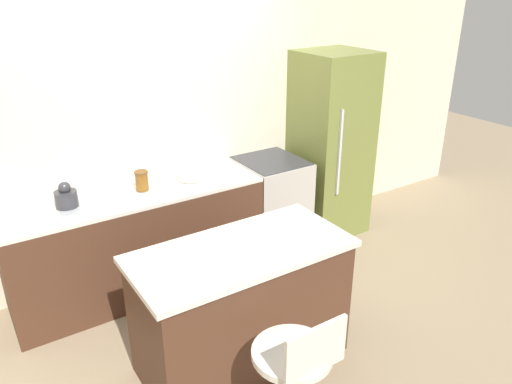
{
  "coord_description": "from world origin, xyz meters",
  "views": [
    {
      "loc": [
        -1.47,
        -3.26,
        2.5
      ],
      "look_at": [
        0.46,
        -0.28,
        0.94
      ],
      "focal_mm": 35.0,
      "sensor_mm": 36.0,
      "label": 1
    }
  ],
  "objects": [
    {
      "name": "ground_plane",
      "position": [
        0.0,
        0.0,
        0.0
      ],
      "size": [
        14.0,
        14.0,
        0.0
      ],
      "primitive_type": "plane",
      "color": "#998466"
    },
    {
      "name": "mixing_bowl",
      "position": [
        0.2,
        0.33,
        0.94
      ],
      "size": [
        0.22,
        0.22,
        0.08
      ],
      "color": "white",
      "rests_on": "back_counter"
    },
    {
      "name": "canister_jar",
      "position": [
        -0.23,
        0.33,
        0.98
      ],
      "size": [
        0.11,
        0.11,
        0.16
      ],
      "color": "brown",
      "rests_on": "back_counter"
    },
    {
      "name": "wall_back",
      "position": [
        0.0,
        0.68,
        1.3
      ],
      "size": [
        8.0,
        0.06,
        2.6
      ],
      "color": "beige",
      "rests_on": "ground_plane"
    },
    {
      "name": "oven_range",
      "position": [
        1.03,
        0.33,
        0.45
      ],
      "size": [
        0.58,
        0.64,
        0.9
      ],
      "color": "#B7B2A8",
      "rests_on": "ground_plane"
    },
    {
      "name": "kitchen_island",
      "position": [
        -0.05,
        -0.89,
        0.45
      ],
      "size": [
        1.43,
        0.69,
        0.9
      ],
      "color": "#4C2D1E",
      "rests_on": "ground_plane"
    },
    {
      "name": "back_counter",
      "position": [
        -0.31,
        0.34,
        0.45
      ],
      "size": [
        2.08,
        0.63,
        0.9
      ],
      "color": "#4C2D1E",
      "rests_on": "ground_plane"
    },
    {
      "name": "kettle",
      "position": [
        -0.82,
        0.33,
        0.98
      ],
      "size": [
        0.17,
        0.17,
        0.2
      ],
      "color": "#333338",
      "rests_on": "back_counter"
    },
    {
      "name": "stool_chair",
      "position": [
        -0.14,
        -1.61,
        0.45
      ],
      "size": [
        0.45,
        0.45,
        0.91
      ],
      "color": "#B7B7BC",
      "rests_on": "ground_plane"
    },
    {
      "name": "refrigerator",
      "position": [
        1.75,
        0.33,
        0.92
      ],
      "size": [
        0.66,
        0.66,
        1.84
      ],
      "color": "olive",
      "rests_on": "ground_plane"
    }
  ]
}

